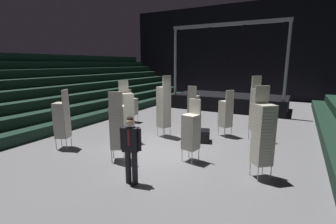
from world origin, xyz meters
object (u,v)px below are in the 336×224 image
man_with_tie (131,146)px  chair_stack_rear_centre (164,106)px  chair_stack_rear_right (257,109)px  chair_stack_aisle_right (127,112)px  chair_stack_front_left (191,131)px  chair_stack_mid_left (193,108)px  stage_riser (229,100)px  chair_stack_rear_left (132,106)px  chair_stack_mid_centre (62,119)px  chair_stack_front_right (117,126)px  chair_stack_aisle_left (263,134)px  equipment_road_case (198,135)px  chair_stack_mid_right (226,113)px

man_with_tie → chair_stack_rear_centre: size_ratio=0.69×
chair_stack_rear_right → chair_stack_aisle_right: (-4.39, -2.60, -0.08)m
chair_stack_front_left → chair_stack_mid_left: chair_stack_mid_left is taller
stage_riser → man_with_tie: (0.49, -11.63, 0.47)m
chair_stack_rear_left → chair_stack_aisle_right: (1.77, -2.72, 0.34)m
chair_stack_rear_left → chair_stack_mid_centre: bearing=-2.6°
chair_stack_front_right → chair_stack_rear_centre: (0.02, 2.91, 0.17)m
stage_riser → chair_stack_aisle_right: 9.20m
chair_stack_rear_centre → chair_stack_aisle_left: (4.13, -2.04, -0.04)m
chair_stack_rear_left → equipment_road_case: size_ratio=1.90×
chair_stack_mid_centre → chair_stack_mid_left: bearing=-59.9°
chair_stack_aisle_left → stage_riser: bearing=-111.0°
chair_stack_rear_left → chair_stack_rear_centre: bearing=57.6°
stage_riser → equipment_road_case: size_ratio=8.08×
chair_stack_mid_right → chair_stack_aisle_right: size_ratio=0.82×
chair_stack_front_left → chair_stack_aisle_left: (2.10, -0.16, 0.25)m
chair_stack_rear_centre → equipment_road_case: size_ratio=2.84×
chair_stack_front_right → chair_stack_mid_left: chair_stack_front_right is taller
chair_stack_aisle_left → chair_stack_mid_left: bearing=-86.1°
chair_stack_rear_right → chair_stack_front_right: bearing=7.1°
chair_stack_mid_left → chair_stack_aisle_left: 4.96m
chair_stack_mid_right → chair_stack_rear_left: (-4.93, 0.11, -0.13)m
man_with_tie → chair_stack_mid_left: bearing=-97.1°
chair_stack_rear_left → chair_stack_aisle_left: 7.63m
man_with_tie → chair_stack_aisle_right: bearing=-63.5°
chair_stack_rear_right → chair_stack_rear_centre: size_ratio=1.00×
chair_stack_mid_centre → equipment_road_case: bearing=-77.3°
man_with_tie → chair_stack_aisle_left: chair_stack_aisle_left is taller
chair_stack_front_right → chair_stack_aisle_right: chair_stack_aisle_right is taller
chair_stack_mid_right → chair_stack_rear_left: bearing=120.7°
chair_stack_mid_left → chair_stack_aisle_left: size_ratio=0.83×
chair_stack_rear_centre → chair_stack_mid_left: bearing=-3.6°
chair_stack_mid_right → chair_stack_mid_centre: chair_stack_mid_centre is taller
chair_stack_rear_centre → equipment_road_case: (1.51, 0.07, -1.05)m
chair_stack_mid_centre → chair_stack_rear_right: size_ratio=0.83×
chair_stack_mid_right → chair_stack_rear_left: size_ratio=1.15×
chair_stack_aisle_left → chair_stack_rear_centre: bearing=-66.3°
chair_stack_mid_right → chair_stack_mid_centre: 6.39m
chair_stack_front_left → chair_stack_mid_left: bearing=-56.8°
man_with_tie → chair_stack_rear_left: bearing=-66.7°
stage_riser → equipment_road_case: 7.66m
man_with_tie → equipment_road_case: man_with_tie is taller
chair_stack_mid_centre → chair_stack_rear_centre: (2.50, 2.98, 0.21)m
man_with_tie → chair_stack_front_left: 2.19m
man_with_tie → equipment_road_case: (0.24, 4.01, -0.78)m
chair_stack_mid_centre → chair_stack_aisle_right: chair_stack_aisle_right is taller
chair_stack_rear_right → equipment_road_case: 2.55m
chair_stack_front_right → chair_stack_rear_left: chair_stack_front_right is taller
chair_stack_mid_right → chair_stack_rear_right: bearing=-58.2°
chair_stack_rear_right → equipment_road_case: chair_stack_rear_right is taller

